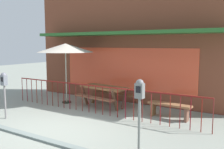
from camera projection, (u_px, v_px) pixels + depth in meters
ground at (55, 130)px, 6.80m from camera, size 40.00×40.00×0.00m
pub_storefront at (128, 43)px, 10.07m from camera, size 8.89×1.49×4.82m
patio_fence_front at (96, 94)px, 8.36m from camera, size 7.49×0.04×0.97m
picnic_table_left at (104, 91)px, 9.29m from camera, size 1.96×1.59×0.79m
patio_umbrella at (65, 48)px, 9.74m from camera, size 2.19×2.19×2.37m
patio_bench at (169, 107)px, 7.86m from camera, size 1.42×0.42×0.48m
parking_meter_near at (140, 97)px, 5.15m from camera, size 0.18×0.17×1.63m
parking_meter_far at (4, 83)px, 7.74m from camera, size 0.18×0.17×1.47m
curb_edge at (35, 138)px, 6.22m from camera, size 12.45×0.20×0.11m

